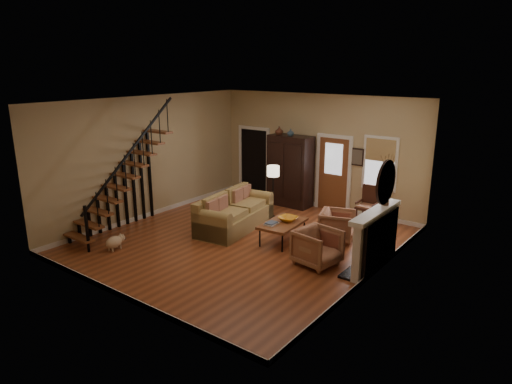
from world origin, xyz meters
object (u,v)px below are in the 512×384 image
Objects in this scene: armchair_right at (337,226)px; side_chair at (367,205)px; sofa at (235,212)px; armchair_left at (318,247)px; armoire at (290,171)px; floor_lamp at (273,192)px; coffee_table at (283,232)px.

armchair_right is 0.78× the size of side_chair.
armchair_left is at bearing -21.59° from sofa.
floor_lamp is at bearing -77.55° from armoire.
armoire reaches higher than armchair_right.
floor_lamp is 1.44× the size of side_chair.
armchair_left is at bearing 173.87° from armchair_right.
side_chair is (2.26, 1.10, -0.22)m from floor_lamp.
armchair_left is (2.78, -3.23, -0.66)m from armoire.
sofa is (-0.02, -2.56, -0.61)m from armoire.
armoire is at bearing 81.51° from sofa.
armchair_left is (2.80, -0.67, -0.05)m from sofa.
armchair_left is 1.06× the size of armchair_right.
coffee_table is 1.45m from armchair_left.
armoire is 3.08m from armchair_right.
armchair_right is at bearing 10.68° from sofa.
armchair_left is at bearing -85.70° from side_chair.
sofa is 2.32× the size of side_chair.
floor_lamp reaches higher than coffee_table.
side_chair reaches higher than armchair_right.
coffee_table is 1.50× the size of armchair_left.
armoire is 2.06× the size of side_chair.
armoire reaches higher than armchair_left.
armchair_right is at bearing 20.82° from armchair_left.
armoire reaches higher than coffee_table.
side_chair reaches higher than sofa.
armoire reaches higher than floor_lamp.
armchair_left is (1.30, -0.63, 0.14)m from coffee_table.
sofa is 1.33m from floor_lamp.
armoire is 2.47× the size of armchair_left.
sofa is 1.61× the size of floor_lamp.
armoire is 1.37m from floor_lamp.
side_chair is at bearing 65.91° from coffee_table.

